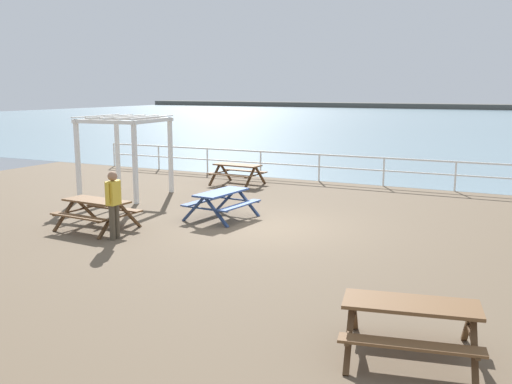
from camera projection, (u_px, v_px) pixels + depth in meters
The scene contains 10 objects.
ground_plane at pixel (264, 230), 15.11m from camera, with size 30.00×24.00×0.20m, color brown.
sea_band at pixel (472, 122), 61.69m from camera, with size 142.00×90.00×0.01m, color gray.
distant_shoreline at pixel (498, 109), 99.68m from camera, with size 142.00×6.00×1.80m, color #4C4C47.
seaward_railing at pixel (351, 164), 21.80m from camera, with size 23.07×0.07×1.08m.
picnic_table_near_left at pixel (97, 207), 14.70m from camera, with size 1.90×1.66×0.80m.
picnic_table_near_right at pixel (237, 169), 21.59m from camera, with size 1.90×1.65×0.80m.
picnic_table_mid_centre at pixel (221, 198), 15.91m from camera, with size 1.70×1.94×0.80m.
picnic_table_far_left at pixel (411, 316), 7.66m from camera, with size 2.07×1.84×0.80m.
visitor at pixel (113, 201), 13.65m from camera, with size 0.24×0.53×1.66m.
lattice_pergola at pixel (125, 137), 19.12m from camera, with size 2.61×2.73×2.70m.
Camera 1 is at (6.27, -13.29, 3.60)m, focal length 40.00 mm.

